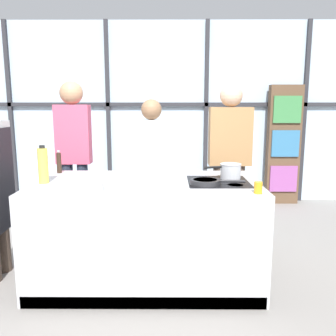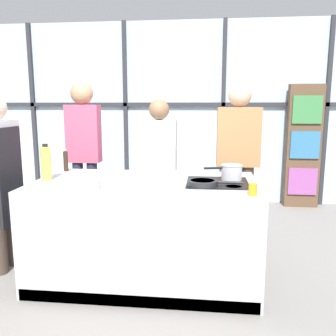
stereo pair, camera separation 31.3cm
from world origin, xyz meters
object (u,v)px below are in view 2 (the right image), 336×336
mixing_bowl (83,184)px  pepper_grinder (66,161)px  white_plate (105,175)px  spectator_far_left (84,147)px  spectator_center_right (238,155)px  oil_bottle (46,163)px  frying_pan (203,183)px  spectator_center_left (159,160)px  juice_glass_near (253,190)px  chef (0,174)px  saucepan (231,172)px

mixing_bowl → pepper_grinder: bearing=120.7°
white_plate → pepper_grinder: pepper_grinder is taller
spectator_far_left → white_plate: spectator_far_left is taller
spectator_center_right → pepper_grinder: (-1.73, -0.53, -0.01)m
oil_bottle → white_plate: bearing=29.2°
spectator_far_left → frying_pan: (1.36, -1.04, -0.15)m
oil_bottle → pepper_grinder: size_ratio=1.44×
mixing_bowl → spectator_center_left: bearing=70.9°
spectator_far_left → spectator_center_left: spectator_far_left is taller
mixing_bowl → juice_glass_near: bearing=-3.3°
frying_pan → white_plate: (-0.91, 0.31, -0.02)m
frying_pan → pepper_grinder: pepper_grinder is taller
spectator_center_left → oil_bottle: bearing=48.9°
spectator_center_left → pepper_grinder: spectator_center_left is taller
oil_bottle → juice_glass_near: size_ratio=3.61×
spectator_center_left → juice_glass_near: spectator_center_left is taller
frying_pan → mixing_bowl: bearing=-167.0°
oil_bottle → spectator_center_left: bearing=48.9°
white_plate → oil_bottle: oil_bottle is taller
mixing_bowl → juice_glass_near: 1.29m
mixing_bowl → oil_bottle: 0.51m
spectator_center_left → oil_bottle: spectator_center_left is taller
mixing_bowl → juice_glass_near: juice_glass_near is taller
pepper_grinder → juice_glass_near: (1.72, -0.80, -0.06)m
frying_pan → white_plate: bearing=161.3°
chef → pepper_grinder: (0.48, 0.36, 0.08)m
white_plate → mixing_bowl: size_ratio=0.94×
white_plate → mixing_bowl: bearing=-92.7°
saucepan → juice_glass_near: size_ratio=3.81×
spectator_far_left → juice_glass_near: bearing=142.3°
spectator_center_left → spectator_far_left: bearing=0.0°
chef → juice_glass_near: 2.25m
chef → white_plate: bearing=99.5°
spectator_far_left → oil_bottle: (0.00, -0.98, -0.02)m
spectator_far_left → spectator_center_right: size_ratio=1.02×
chef → frying_pan: chef is taller
saucepan → oil_bottle: 1.61m
spectator_center_left → mixing_bowl: 1.33m
chef → mixing_bowl: size_ratio=6.12×
juice_glass_near → oil_bottle: bearing=168.6°
spectator_center_left → white_plate: 0.84m
spectator_center_left → saucepan: bearing=133.1°
frying_pan → pepper_grinder: 1.46m
mixing_bowl → oil_bottle: oil_bottle is taller
spectator_center_left → frying_pan: spectator_center_left is taller
oil_bottle → juice_glass_near: oil_bottle is taller
white_plate → spectator_center_left: bearing=60.7°
chef → spectator_center_right: spectator_center_right is taller
pepper_grinder → juice_glass_near: size_ratio=2.51×
pepper_grinder → chef: bearing=-143.2°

